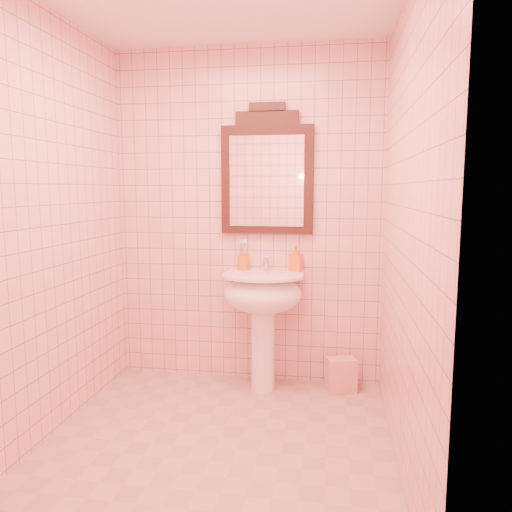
% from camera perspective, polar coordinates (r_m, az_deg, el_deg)
% --- Properties ---
extents(floor, '(2.20, 2.20, 0.00)m').
position_cam_1_polar(floor, '(3.05, -4.68, -21.06)').
color(floor, tan).
rests_on(floor, ground).
extents(back_wall, '(2.00, 0.02, 2.50)m').
position_cam_1_polar(back_wall, '(3.76, -0.96, 4.37)').
color(back_wall, beige).
rests_on(back_wall, floor).
extents(pedestal_sink, '(0.58, 0.58, 0.86)m').
position_cam_1_polar(pedestal_sink, '(3.59, 0.79, -5.26)').
color(pedestal_sink, white).
rests_on(pedestal_sink, floor).
extents(faucet, '(0.04, 0.16, 0.11)m').
position_cam_1_polar(faucet, '(3.68, 1.10, -0.86)').
color(faucet, white).
rests_on(faucet, pedestal_sink).
extents(mirror, '(0.68, 0.06, 0.95)m').
position_cam_1_polar(mirror, '(3.71, 1.26, 9.36)').
color(mirror, black).
rests_on(mirror, back_wall).
extents(toothbrush_cup, '(0.09, 0.09, 0.20)m').
position_cam_1_polar(toothbrush_cup, '(3.74, -1.46, -0.71)').
color(toothbrush_cup, orange).
rests_on(toothbrush_cup, pedestal_sink).
extents(soap_dispenser, '(0.11, 0.11, 0.19)m').
position_cam_1_polar(soap_dispenser, '(3.68, 4.58, -0.31)').
color(soap_dispenser, '#F55714').
rests_on(soap_dispenser, pedestal_sink).
extents(towel, '(0.23, 0.19, 0.25)m').
position_cam_1_polar(towel, '(3.78, 9.72, -13.26)').
color(towel, tan).
rests_on(towel, floor).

